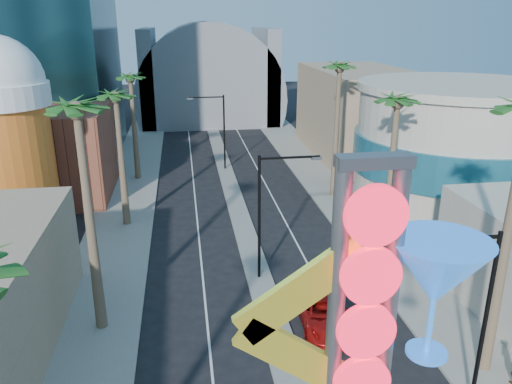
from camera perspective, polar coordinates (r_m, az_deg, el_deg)
name	(u,v)px	position (r m, az deg, el deg)	size (l,w,h in m)	color
sidewalk_west	(127,202)	(45.43, -14.55, -1.17)	(5.00, 100.00, 0.15)	gray
sidewalk_east	(335,192)	(47.19, 9.00, 0.00)	(5.00, 100.00, 0.15)	gray
median	(231,187)	(48.15, -2.92, 0.61)	(1.60, 84.00, 0.15)	gray
brick_filler_west	(52,154)	(48.29, -22.30, 4.09)	(10.00, 10.00, 8.00)	brown
filler_east	(358,113)	(59.93, 11.59, 8.84)	(10.00, 20.00, 10.00)	#9C8365
beer_mug	(4,131)	(40.25, -26.88, 6.28)	(7.00, 7.00, 14.50)	#D0611B
turquoise_building	(455,148)	(44.73, 21.76, 4.69)	(16.60, 16.60, 10.60)	#B5AB99
canopy	(209,93)	(80.31, -5.43, 11.23)	(22.00, 16.00, 22.00)	slate
neon_sign	(390,347)	(14.16, 15.01, -16.73)	(6.53, 2.60, 12.55)	gray
streetlight_0	(268,206)	(29.79, 1.42, -1.56)	(3.79, 0.25, 8.00)	black
streetlight_1	(219,125)	(52.63, -4.26, 7.63)	(3.79, 0.25, 8.00)	black
streetlight_2	(477,307)	(21.73, 23.90, -11.89)	(3.45, 0.25, 8.00)	black
palm_1	(78,126)	(24.34, -19.64, 7.15)	(2.40, 2.40, 12.70)	brown
palm_2	(116,105)	(38.19, -15.68, 9.56)	(2.40, 2.40, 11.20)	brown
palm_3	(131,84)	(50.00, -14.13, 11.85)	(2.40, 2.40, 11.20)	brown
palm_6	(397,112)	(32.75, 15.79, 8.82)	(2.40, 2.40, 11.70)	brown
palm_7	(339,76)	(43.74, 9.50, 12.94)	(2.40, 2.40, 12.70)	brown
red_pickup	(324,311)	(27.43, 7.75, -13.30)	(2.60, 5.64, 1.57)	#AF100D
pedestrian_b	(396,258)	(33.41, 15.69, -7.23)	(0.79, 0.62, 1.63)	gray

